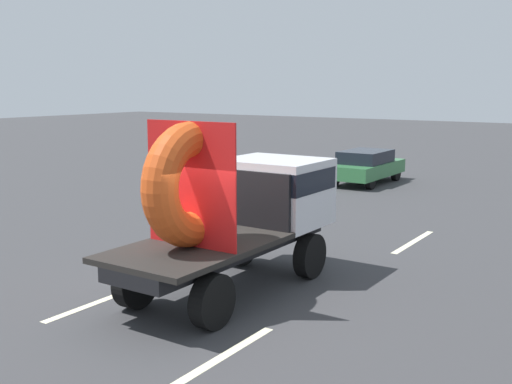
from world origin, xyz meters
TOP-DOWN VIEW (x-y plane):
  - ground_plane at (0.00, 0.00)m, footprint 120.00×120.00m
  - flatbed_truck at (0.16, 1.26)m, footprint 2.02×5.09m
  - distant_sedan at (-3.08, 14.48)m, footprint 1.74×4.05m
  - lane_dash_left_near at (-1.46, -0.81)m, footprint 0.16×2.79m
  - lane_dash_left_far at (-1.46, 6.36)m, footprint 0.16×2.63m
  - lane_dash_right_near at (1.78, -1.78)m, footprint 0.16×2.87m
  - lane_dash_right_far at (1.78, 6.38)m, footprint 0.16×2.65m

SIDE VIEW (x-z plane):
  - ground_plane at x=0.00m, z-range 0.00..0.00m
  - lane_dash_left_near at x=-1.46m, z-range 0.00..0.01m
  - lane_dash_left_far at x=-1.46m, z-range 0.00..0.01m
  - lane_dash_right_near at x=1.78m, z-range 0.00..0.01m
  - lane_dash_right_far at x=1.78m, z-range 0.00..0.01m
  - distant_sedan at x=-3.08m, z-range 0.05..1.37m
  - flatbed_truck at x=0.16m, z-range -0.02..3.26m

